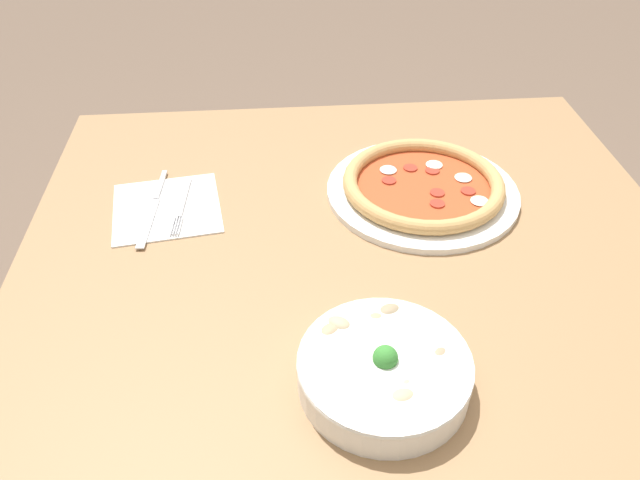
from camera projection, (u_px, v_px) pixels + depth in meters
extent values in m
cube|color=#99724C|center=(357.00, 262.00, 1.01)|extent=(1.09, 1.04, 0.03)
cylinder|color=olive|center=(510.00, 246.00, 1.62)|extent=(0.06, 0.06, 0.71)
cylinder|color=olive|center=(139.00, 266.00, 1.56)|extent=(0.06, 0.06, 0.71)
cylinder|color=white|center=(422.00, 192.00, 1.13)|extent=(0.35, 0.35, 0.01)
torus|color=tan|center=(423.00, 183.00, 1.12)|extent=(0.29, 0.29, 0.03)
cylinder|color=#B74723|center=(423.00, 187.00, 1.12)|extent=(0.26, 0.26, 0.01)
cylinder|color=#A83323|center=(389.00, 169.00, 1.16)|extent=(0.03, 0.03, 0.00)
cylinder|color=#A83323|center=(389.00, 181.00, 1.13)|extent=(0.03, 0.03, 0.00)
cylinder|color=#A83323|center=(432.00, 171.00, 1.16)|extent=(0.03, 0.03, 0.00)
cylinder|color=#A83323|center=(437.00, 204.00, 1.08)|extent=(0.03, 0.03, 0.00)
cylinder|color=#A83323|center=(468.00, 191.00, 1.11)|extent=(0.03, 0.03, 0.00)
cylinder|color=#A83323|center=(437.00, 193.00, 1.10)|extent=(0.03, 0.03, 0.00)
cylinder|color=#A83323|center=(410.00, 168.00, 1.17)|extent=(0.03, 0.03, 0.00)
ellipsoid|color=silver|center=(463.00, 178.00, 1.14)|extent=(0.03, 0.03, 0.01)
ellipsoid|color=silver|center=(480.00, 201.00, 1.08)|extent=(0.03, 0.03, 0.01)
ellipsoid|color=silver|center=(434.00, 165.00, 1.17)|extent=(0.03, 0.03, 0.01)
ellipsoid|color=silver|center=(388.00, 170.00, 1.16)|extent=(0.03, 0.03, 0.01)
cylinder|color=white|center=(387.00, 372.00, 0.79)|extent=(0.22, 0.22, 0.05)
torus|color=white|center=(388.00, 362.00, 0.77)|extent=(0.22, 0.22, 0.01)
ellipsoid|color=tan|center=(339.00, 324.00, 0.82)|extent=(0.04, 0.04, 0.02)
ellipsoid|color=tan|center=(406.00, 386.00, 0.75)|extent=(0.04, 0.04, 0.02)
ellipsoid|color=#998466|center=(389.00, 311.00, 0.84)|extent=(0.04, 0.03, 0.02)
ellipsoid|color=#998466|center=(428.00, 332.00, 0.82)|extent=(0.04, 0.04, 0.02)
ellipsoid|color=tan|center=(374.00, 319.00, 0.83)|extent=(0.03, 0.03, 0.02)
ellipsoid|color=tan|center=(402.00, 397.00, 0.73)|extent=(0.04, 0.03, 0.02)
ellipsoid|color=tan|center=(330.00, 332.00, 0.81)|extent=(0.04, 0.04, 0.02)
ellipsoid|color=#998466|center=(440.00, 355.00, 0.79)|extent=(0.04, 0.04, 0.02)
sphere|color=#388433|center=(383.00, 358.00, 0.77)|extent=(0.03, 0.03, 0.03)
cube|color=white|center=(167.00, 208.00, 1.10)|extent=(0.21, 0.21, 0.00)
cube|color=silver|center=(184.00, 197.00, 1.12)|extent=(0.02, 0.12, 0.00)
cube|color=silver|center=(173.00, 226.00, 1.05)|extent=(0.01, 0.05, 0.00)
cube|color=silver|center=(175.00, 226.00, 1.05)|extent=(0.01, 0.05, 0.00)
cube|color=silver|center=(178.00, 226.00, 1.05)|extent=(0.01, 0.05, 0.00)
cube|color=silver|center=(180.00, 226.00, 1.05)|extent=(0.01, 0.05, 0.00)
cube|color=silver|center=(161.00, 185.00, 1.15)|extent=(0.02, 0.09, 0.01)
cube|color=silver|center=(148.00, 223.00, 1.06)|extent=(0.02, 0.14, 0.00)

